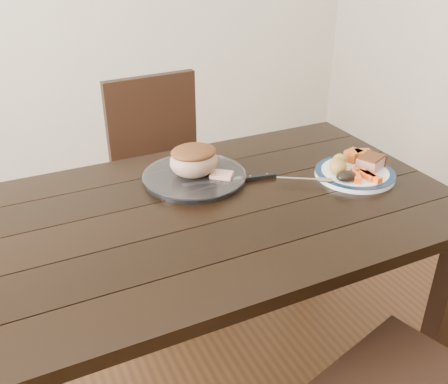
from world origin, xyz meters
name	(u,v)px	position (x,y,z in m)	size (l,w,h in m)	color
ground	(202,382)	(0.00, 0.00, 0.00)	(4.00, 4.00, 0.00)	#472B16
dining_table	(198,235)	(0.00, 0.00, 0.66)	(1.60, 0.90, 0.75)	black
chair_far	(164,171)	(0.15, 0.74, 0.52)	(0.44, 0.45, 0.93)	black
dinner_plate	(355,174)	(0.57, -0.03, 0.76)	(0.27, 0.27, 0.02)	white
plate_rim	(355,172)	(0.57, -0.03, 0.77)	(0.27, 0.27, 0.02)	#0C213D
serving_platter	(194,178)	(0.07, 0.18, 0.76)	(0.34, 0.34, 0.02)	white
pork_slice	(371,163)	(0.63, -0.03, 0.79)	(0.09, 0.07, 0.04)	tan
roasted_potatoes	(338,164)	(0.52, 0.00, 0.79)	(0.10, 0.10, 0.05)	gold
carrot_batons	(364,176)	(0.56, -0.08, 0.78)	(0.09, 0.11, 0.02)	#FF5915
pumpkin_wedges	(358,156)	(0.63, 0.04, 0.79)	(0.10, 0.07, 0.04)	orange
dark_mushroom	(346,176)	(0.50, -0.07, 0.79)	(0.07, 0.05, 0.03)	black
fork	(308,180)	(0.39, -0.01, 0.77)	(0.16, 0.11, 0.00)	silver
roast_joint	(194,161)	(0.07, 0.18, 0.82)	(0.16, 0.14, 0.11)	#A57E65
cut_slice	(222,176)	(0.14, 0.13, 0.78)	(0.07, 0.06, 0.02)	tan
carving_knife	(247,179)	(0.23, 0.10, 0.76)	(0.32, 0.07, 0.01)	silver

